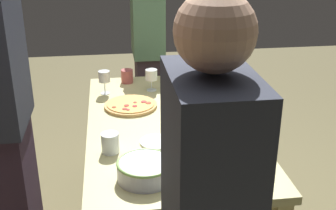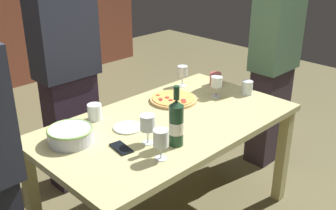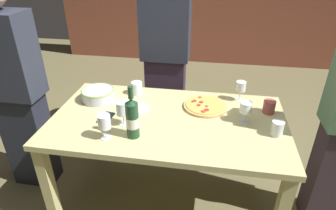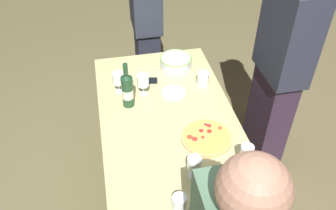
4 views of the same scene
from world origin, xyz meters
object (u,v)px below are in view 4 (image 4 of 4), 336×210
object	(u,v)px
dining_table	(168,127)
wine_glass_far_left	(194,164)
cell_phone	(148,81)
person_host	(280,70)
pizza	(207,137)
wine_bottle	(127,90)
side_plate	(174,93)
person_guest_right	(146,24)
serving_bowl	(176,62)
wine_glass_near_pizza	(143,81)
wine_glass_by_bottle	(247,152)
cup_spare	(203,78)
cup_amber	(231,192)
wine_glass_far_right	(118,79)
cup_ceramic	(179,203)

from	to	relation	value
dining_table	wine_glass_far_left	size ratio (longest dim) A/B	10.95
cell_phone	person_host	world-z (taller)	person_host
pizza	wine_bottle	size ratio (longest dim) A/B	0.95
cell_phone	person_host	xyz separation A→B (m)	(0.26, 0.92, 0.14)
side_plate	person_guest_right	size ratio (longest dim) A/B	0.11
pizza	serving_bowl	xyz separation A→B (m)	(-0.81, -0.01, 0.04)
wine_glass_near_pizza	side_plate	size ratio (longest dim) A/B	0.96
pizza	wine_glass_by_bottle	world-z (taller)	wine_glass_by_bottle
dining_table	cup_spare	bearing A→B (deg)	132.97
dining_table	cell_phone	world-z (taller)	cell_phone
cell_phone	serving_bowl	bearing A→B (deg)	129.28
cup_amber	wine_glass_far_right	bearing A→B (deg)	-154.76
cell_phone	person_guest_right	size ratio (longest dim) A/B	0.09
cup_spare	cup_ceramic	bearing A→B (deg)	-22.36
wine_glass_near_pizza	wine_glass_far_left	xyz separation A→B (m)	(0.79, 0.16, -0.01)
dining_table	wine_glass_near_pizza	bearing A→B (deg)	-156.05
cup_amber	cup_ceramic	world-z (taller)	cup_ceramic
wine_glass_by_bottle	cell_phone	world-z (taller)	wine_glass_by_bottle
wine_bottle	cup_ceramic	size ratio (longest dim) A/B	3.48
pizza	wine_glass_far_right	size ratio (longest dim) A/B	1.96
wine_glass_near_pizza	wine_glass_by_bottle	distance (m)	0.90
serving_bowl	cell_phone	bearing A→B (deg)	-59.19
side_plate	person_guest_right	xyz separation A→B (m)	(-0.91, -0.05, 0.09)
wine_glass_by_bottle	cup_amber	bearing A→B (deg)	-38.56
dining_table	cup_spare	world-z (taller)	cup_spare
serving_bowl	side_plate	xyz separation A→B (m)	(0.33, -0.09, -0.04)
wine_glass_far_left	cup_spare	bearing A→B (deg)	160.63
person_host	wine_glass_near_pizza	bearing A→B (deg)	-17.52
cup_ceramic	cup_amber	bearing A→B (deg)	92.40
serving_bowl	wine_glass_far_right	bearing A→B (deg)	-64.01
cell_phone	person_host	size ratio (longest dim) A/B	0.08
pizza	wine_glass_by_bottle	bearing A→B (deg)	31.61
wine_glass_by_bottle	cup_spare	bearing A→B (deg)	-178.51
dining_table	wine_glass_near_pizza	xyz separation A→B (m)	(-0.28, -0.12, 0.21)
wine_bottle	cup_spare	bearing A→B (deg)	102.60
wine_glass_by_bottle	cup_ceramic	world-z (taller)	wine_glass_by_bottle
wine_glass_near_pizza	cup_amber	distance (m)	1.02
wine_glass_near_pizza	cup_amber	xyz separation A→B (m)	(0.96, 0.32, -0.07)
cup_spare	side_plate	bearing A→B (deg)	-74.37
cell_phone	person_guest_right	distance (m)	0.74
wine_glass_far_left	cup_spare	distance (m)	0.87
wine_bottle	wine_glass_far_right	world-z (taller)	wine_bottle
cup_ceramic	wine_bottle	bearing A→B (deg)	-169.95
wine_glass_far_left	person_guest_right	bearing A→B (deg)	-179.86
wine_glass_by_bottle	cup_amber	world-z (taller)	wine_glass_by_bottle
wine_glass_far_right	cell_phone	world-z (taller)	wine_glass_far_right
dining_table	wine_glass_by_bottle	xyz separation A→B (m)	(0.49, 0.35, 0.20)
wine_glass_far_right	cup_ceramic	world-z (taller)	wine_glass_far_right
side_plate	person_guest_right	bearing A→B (deg)	-176.54
serving_bowl	person_host	bearing A→B (deg)	58.75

